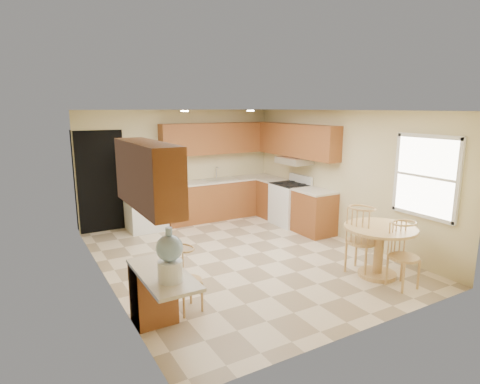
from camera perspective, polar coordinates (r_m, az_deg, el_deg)
floor at (r=7.08m, az=0.24°, el=-9.16°), size 5.50×5.50×0.00m
ceiling at (r=6.60m, az=0.26°, el=11.51°), size 4.50×5.50×0.02m
wall_back at (r=9.18m, az=-8.45°, el=3.68°), size 4.50×0.02×2.50m
wall_front at (r=4.64m, az=17.70°, el=-4.94°), size 4.50×0.02×2.50m
wall_left at (r=5.95m, az=-18.83°, el=-1.33°), size 0.02×5.50×2.50m
wall_right at (r=8.08m, az=14.17°, el=2.33°), size 0.02×5.50×2.50m
doorway at (r=8.72m, az=-19.12°, el=1.38°), size 0.90×0.02×2.10m
base_cab_back at (r=9.41m, az=-2.67°, el=-1.04°), size 2.75×0.60×0.87m
counter_back at (r=9.32m, az=-2.69°, el=1.68°), size 2.75×0.63×0.04m
base_cab_right_a at (r=9.46m, az=4.79°, el=-1.01°), size 0.60×0.59×0.87m
counter_right_a at (r=9.37m, az=4.84°, el=1.71°), size 0.63×0.59×0.04m
base_cab_right_b at (r=8.34m, az=10.50°, el=-2.94°), size 0.60×0.80×0.87m
counter_right_b at (r=8.24m, az=10.62°, el=0.12°), size 0.63×0.80×0.04m
upper_cab_back at (r=9.32m, az=-3.14°, el=7.63°), size 2.75×0.33×0.70m
upper_cab_right at (r=8.81m, az=8.09°, el=7.28°), size 0.33×2.42×0.70m
upper_cab_left at (r=4.35m, az=-13.00°, el=2.35°), size 0.33×1.40×0.70m
sink at (r=9.31m, az=-2.83°, el=1.80°), size 0.78×0.44×0.01m
range_hood at (r=8.78m, az=7.69°, el=4.45°), size 0.50×0.76×0.14m
desk_pedestal at (r=5.08m, az=-12.21°, el=-13.90°), size 0.48×0.42×0.72m
desk_top at (r=4.59m, az=-10.93°, el=-11.40°), size 0.50×1.20×0.04m
window at (r=6.84m, az=24.94°, el=2.00°), size 0.06×1.12×1.30m
can_light_a at (r=7.46m, az=-7.89°, el=11.34°), size 0.14×0.14×0.02m
can_light_b at (r=8.10m, az=1.51°, el=11.49°), size 0.14×0.14×0.02m
refrigerator at (r=8.61m, az=-13.39°, el=0.36°), size 0.77×0.74×1.74m
stove at (r=8.91m, az=7.14°, el=-1.65°), size 0.65×0.76×1.09m
dining_table at (r=6.49m, az=19.19°, el=-7.00°), size 1.07×1.07×0.79m
chair_table_a at (r=6.47m, az=17.63°, el=-5.80°), size 0.47×0.60×1.05m
chair_table_b at (r=6.16m, az=23.04°, el=-7.71°), size 0.42×0.42×0.95m
chair_desk at (r=5.11m, az=-7.22°, el=-11.60°), size 0.38×0.49×0.85m
water_crock at (r=4.26m, az=-9.96°, el=-9.11°), size 0.28×0.28×0.58m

